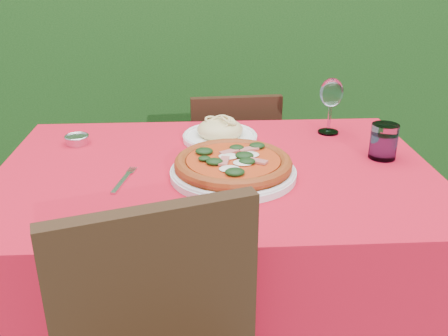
{
  "coord_description": "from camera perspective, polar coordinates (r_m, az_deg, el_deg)",
  "views": [
    {
      "loc": [
        -0.05,
        -1.33,
        1.33
      ],
      "look_at": [
        0.02,
        -0.05,
        0.77
      ],
      "focal_mm": 40.0,
      "sensor_mm": 36.0,
      "label": 1
    }
  ],
  "objects": [
    {
      "name": "hedge",
      "position": [
        2.91,
        -2.28,
        15.46
      ],
      "size": [
        3.2,
        0.55,
        1.78
      ],
      "color": "black",
      "rests_on": "ground"
    },
    {
      "name": "dining_table",
      "position": [
        1.51,
        -0.87,
        -5.21
      ],
      "size": [
        1.26,
        0.86,
        0.75
      ],
      "color": "#422B15",
      "rests_on": "ground"
    },
    {
      "name": "chair_far",
      "position": [
        2.17,
        1.03,
        0.0
      ],
      "size": [
        0.39,
        0.39,
        0.8
      ],
      "rotation": [
        0.0,
        0.0,
        3.21
      ],
      "color": "black",
      "rests_on": "ground"
    },
    {
      "name": "pizza_plate",
      "position": [
        1.38,
        1.06,
        0.2
      ],
      "size": [
        0.36,
        0.36,
        0.07
      ],
      "rotation": [
        0.0,
        0.0,
        0.14
      ],
      "color": "silver",
      "rests_on": "dining_table"
    },
    {
      "name": "pasta_plate",
      "position": [
        1.66,
        -0.46,
        4.06
      ],
      "size": [
        0.25,
        0.25,
        0.07
      ],
      "rotation": [
        0.0,
        0.0,
        -0.1
      ],
      "color": "white",
      "rests_on": "dining_table"
    },
    {
      "name": "water_glass",
      "position": [
        1.57,
        17.76,
        2.72
      ],
      "size": [
        0.08,
        0.08,
        0.11
      ],
      "color": "silver",
      "rests_on": "dining_table"
    },
    {
      "name": "wine_glass",
      "position": [
        1.73,
        12.17,
        8.16
      ],
      "size": [
        0.08,
        0.08,
        0.19
      ],
      "color": "silver",
      "rests_on": "dining_table"
    },
    {
      "name": "fork",
      "position": [
        1.38,
        -11.63,
        -1.63
      ],
      "size": [
        0.06,
        0.19,
        0.0
      ],
      "primitive_type": "cube",
      "rotation": [
        0.0,
        0.0,
        -0.21
      ],
      "color": "silver",
      "rests_on": "dining_table"
    },
    {
      "name": "steel_ramekin",
      "position": [
        1.69,
        -16.44,
        3.07
      ],
      "size": [
        0.07,
        0.07,
        0.03
      ],
      "primitive_type": "cylinder",
      "color": "silver",
      "rests_on": "dining_table"
    }
  ]
}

